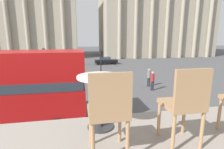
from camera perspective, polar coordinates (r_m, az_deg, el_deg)
cafe_dining_table at (r=2.32m, az=-3.92°, el=-5.06°), size 0.60×0.60×0.73m
cafe_chair_0 at (r=1.76m, az=-1.09°, el=-11.39°), size 0.40×0.40×0.91m
cafe_chair_1 at (r=2.09m, az=22.64°, el=-8.46°), size 0.40×0.40×0.91m
plaza_building_left at (r=50.07m, az=-28.87°, el=16.15°), size 29.16×12.69×19.61m
plaza_building_right at (r=52.80m, az=13.39°, el=19.79°), size 29.40×17.10×24.81m
traffic_light_near at (r=13.11m, az=-31.29°, el=-1.06°), size 0.42×0.24×3.40m
traffic_light_mid at (r=19.88m, az=-3.45°, el=4.57°), size 0.42×0.24×3.45m
traffic_light_far at (r=28.11m, az=-21.34°, el=5.77°), size 0.42×0.24×3.36m
car_black at (r=32.70m, az=-2.07°, el=4.64°), size 4.20×1.93×1.35m
pedestrian_olive at (r=31.63m, az=-9.94°, el=4.65°), size 0.32×0.32×1.63m
pedestrian_grey at (r=17.77m, az=11.96°, el=-0.55°), size 0.32×0.32×1.80m
pedestrian_red at (r=16.46m, az=13.11°, el=-1.62°), size 0.32×0.32×1.78m
pedestrian_blue at (r=24.72m, az=-28.14°, el=1.63°), size 0.32×0.32×1.73m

